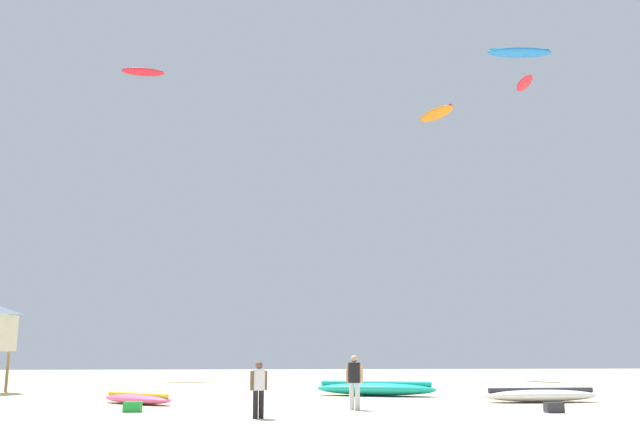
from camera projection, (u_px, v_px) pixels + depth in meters
person_foreground at (259, 385)px, 19.84m from camera, size 0.50×0.37×1.62m
person_midground at (354, 378)px, 22.82m from camera, size 0.56×0.40×1.78m
kite_grounded_near at (137, 399)px, 25.07m from camera, size 3.27×2.88×0.41m
kite_grounded_mid at (376, 389)px, 29.65m from camera, size 5.47×3.21×0.68m
kite_grounded_far at (541, 395)px, 25.98m from camera, size 4.53×1.47×0.58m
cooler_box at (554, 407)px, 21.62m from camera, size 0.56×0.36×0.32m
gear_bag at (133, 407)px, 21.83m from camera, size 0.56×0.36×0.32m
kite_aloft_0 at (519, 52)px, 45.24m from camera, size 4.34×1.48×0.54m
kite_aloft_2 at (436, 114)px, 52.97m from camera, size 2.64×4.04×0.77m
kite_aloft_3 at (143, 72)px, 54.40m from camera, size 3.40×1.33×0.60m
kite_aloft_4 at (524, 83)px, 36.99m from camera, size 0.91×2.37×0.27m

